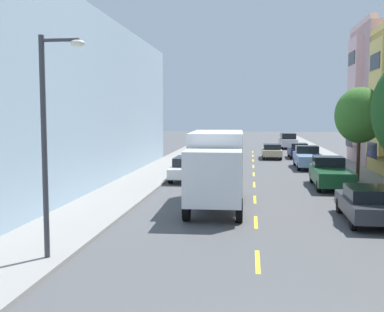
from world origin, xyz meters
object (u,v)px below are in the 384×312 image
Objects in this scene: parked_pickup_forest at (330,173)px; parked_wagon_black at (210,149)px; street_lamp at (49,130)px; parked_sedan_charcoal at (367,203)px; street_tree_third at (360,115)px; delivery_box_truck at (216,165)px; parked_suv_silver at (288,141)px; parked_hatchback_navy at (298,150)px; parked_pickup_orange at (216,142)px; moving_champagne_sedan at (272,151)px; parked_wagon_white at (187,168)px; parked_pickup_sky at (308,158)px.

parked_wagon_black is at bearing 114.72° from parked_pickup_forest.
street_lamp is 12.57m from parked_sedan_charcoal.
street_tree_third is 0.78× the size of delivery_box_truck.
parked_suv_silver is 31.32m from parked_pickup_forest.
parked_hatchback_navy is at bearing 90.19° from parked_pickup_forest.
parked_pickup_orange reaches higher than moving_champagne_sedan.
moving_champagne_sedan is at bearing 68.60° from parked_wagon_white.
street_lamp reaches higher than parked_pickup_forest.
parked_wagon_black is 1.05× the size of moving_champagne_sedan.
street_tree_third is 11.42m from parked_sedan_charcoal.
parked_suv_silver is 0.91× the size of parked_pickup_orange.
delivery_box_truck reaches higher than parked_sedan_charcoal.
parked_pickup_sky is 18.84m from parked_sedan_charcoal.
parked_sedan_charcoal is (-2.00, -10.69, -3.48)m from street_tree_third.
delivery_box_truck is at bearing -133.26° from parked_pickup_forest.
parked_suv_silver is at bearing 89.97° from parked_sedan_charcoal.
delivery_box_truck is at bearing -85.70° from parked_pickup_orange.
street_tree_third is 21.11m from street_lamp.
parked_pickup_forest reaches higher than parked_wagon_white.
delivery_box_truck is at bearing 159.42° from parked_sedan_charcoal.
street_lamp is at bearing -92.60° from parked_wagon_black.
parked_wagon_white is 0.88× the size of parked_pickup_forest.
delivery_box_truck is at bearing -110.41° from parked_pickup_sky.
parked_wagon_white is 13.95m from parked_sedan_charcoal.
parked_hatchback_navy is at bearing -90.11° from parked_suv_silver.
parked_pickup_orange is at bearing 94.30° from delivery_box_truck.
street_lamp is 0.86× the size of delivery_box_truck.
street_tree_third is 16.90m from moving_champagne_sedan.
parked_pickup_orange is at bearing 118.64° from moving_champagne_sedan.
street_tree_third reaches higher than moving_champagne_sedan.
parked_suv_silver reaches higher than parked_sedan_charcoal.
street_tree_third is 4.27m from parked_pickup_forest.
parked_pickup_forest is at bearing -89.32° from parked_pickup_sky.
parked_sedan_charcoal is at bearing -72.69° from parked_wagon_black.
street_tree_third is at bearing -73.85° from moving_champagne_sedan.
delivery_box_truck is 1.39× the size of parked_pickup_forest.
delivery_box_truck is 9.20m from parked_pickup_forest.
street_lamp reaches higher than delivery_box_truck.
parked_suv_silver reaches higher than parked_wagon_black.
moving_champagne_sedan is (-2.54, 7.73, -0.08)m from parked_pickup_sky.
parked_suv_silver is at bearing 54.14° from parked_wagon_black.
parked_pickup_orange is 1.13× the size of parked_wagon_white.
street_lamp is 1.32× the size of parked_suv_silver.
parked_sedan_charcoal is (10.34, 6.43, -3.11)m from street_lamp.
parked_wagon_white is 9.01m from parked_pickup_forest.
parked_pickup_sky reaches higher than parked_sedan_charcoal.
parked_wagon_white is 1.04× the size of parked_sedan_charcoal.
parked_hatchback_navy is (-2.00, 16.61, -3.47)m from street_tree_third.
parked_pickup_orange is at bearing 129.48° from parked_hatchback_navy.
street_tree_third is at bearing 41.22° from parked_pickup_forest.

